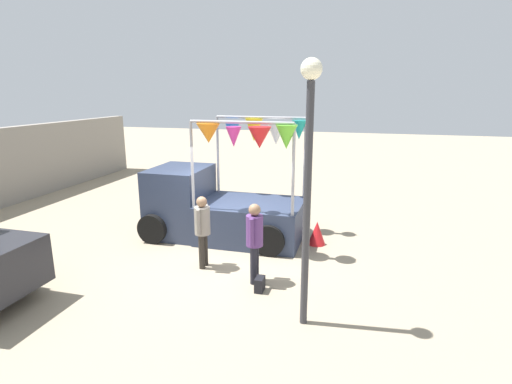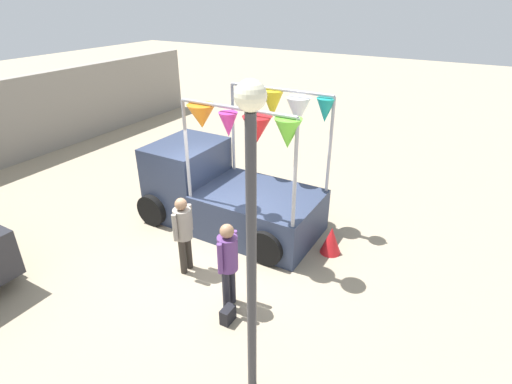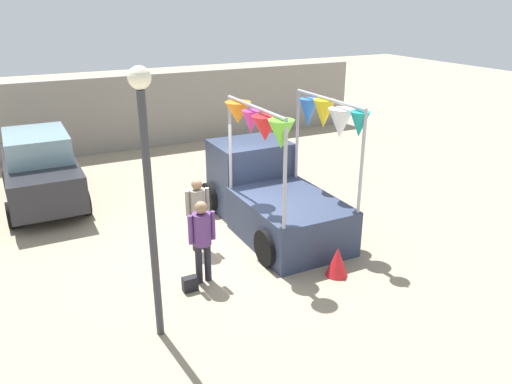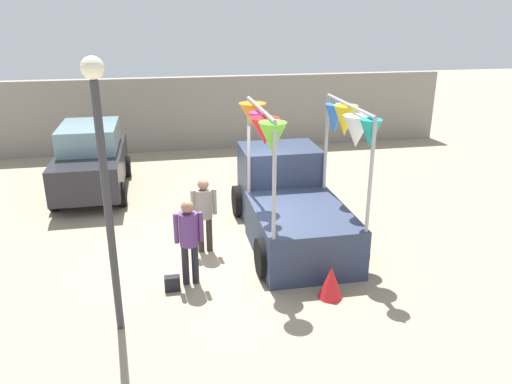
% 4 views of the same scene
% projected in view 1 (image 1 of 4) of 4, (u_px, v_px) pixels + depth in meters
% --- Properties ---
extents(ground_plane, '(60.00, 60.00, 0.00)m').
position_uv_depth(ground_plane, '(223.00, 255.00, 9.49)').
color(ground_plane, gray).
extents(vendor_truck, '(2.44, 4.08, 3.13)m').
position_uv_depth(vendor_truck, '(216.00, 202.00, 10.54)').
color(vendor_truck, '#2D3851').
rests_on(vendor_truck, ground).
extents(person_customer, '(0.53, 0.34, 1.65)m').
position_uv_depth(person_customer, '(255.00, 236.00, 7.91)').
color(person_customer, black).
rests_on(person_customer, ground).
extents(person_vendor, '(0.53, 0.34, 1.61)m').
position_uv_depth(person_vendor, '(202.00, 225.00, 8.61)').
color(person_vendor, '#2D2823').
rests_on(person_vendor, ground).
extents(handbag, '(0.28, 0.16, 0.28)m').
position_uv_depth(handbag, '(260.00, 284.00, 7.74)').
color(handbag, black).
rests_on(handbag, ground).
extents(street_lamp, '(0.32, 0.32, 4.25)m').
position_uv_depth(street_lamp, '(308.00, 161.00, 6.04)').
color(street_lamp, '#333338').
rests_on(street_lamp, ground).
extents(folded_kite_bundle_crimson, '(0.62, 0.62, 0.60)m').
position_uv_depth(folded_kite_bundle_crimson, '(317.00, 233.00, 10.07)').
color(folded_kite_bundle_crimson, red).
rests_on(folded_kite_bundle_crimson, ground).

